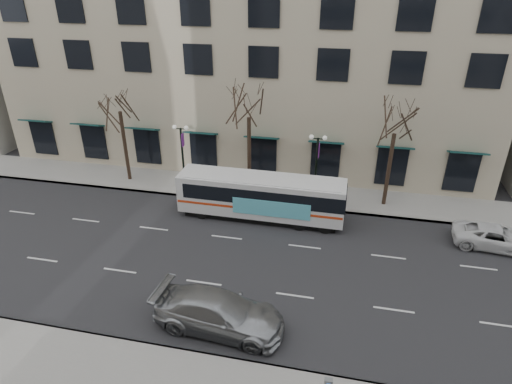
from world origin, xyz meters
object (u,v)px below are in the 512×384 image
(lamp_post_left, at_px, (183,154))
(city_bus, at_px, (262,196))
(tree_far_mid, at_px, (249,104))
(lamp_post_right, at_px, (316,166))
(tree_far_left, at_px, (118,99))
(tree_far_right, at_px, (396,120))
(white_pickup, at_px, (496,237))
(silver_car, at_px, (219,312))

(lamp_post_left, relative_size, city_bus, 0.46)
(tree_far_mid, bearing_deg, lamp_post_right, -6.83)
(tree_far_left, relative_size, tree_far_right, 1.03)
(tree_far_right, bearing_deg, tree_far_mid, 180.00)
(tree_far_right, height_order, lamp_post_right, tree_far_right)
(tree_far_left, relative_size, lamp_post_left, 1.60)
(tree_far_left, xyz_separation_m, white_pickup, (26.39, -4.00, -6.01))
(tree_far_left, relative_size, city_bus, 0.74)
(city_bus, height_order, silver_car, city_bus)
(lamp_post_left, height_order, silver_car, lamp_post_left)
(lamp_post_right, xyz_separation_m, silver_car, (-3.22, -13.46, -2.04))
(tree_far_left, distance_m, lamp_post_left, 6.29)
(city_bus, height_order, white_pickup, city_bus)
(tree_far_left, bearing_deg, tree_far_right, 0.00)
(tree_far_mid, relative_size, silver_car, 1.37)
(lamp_post_left, xyz_separation_m, white_pickup, (21.38, -3.40, -2.26))
(tree_far_right, bearing_deg, lamp_post_left, -177.71)
(lamp_post_right, relative_size, city_bus, 0.46)
(lamp_post_left, xyz_separation_m, city_bus, (6.69, -2.93, -1.28))
(tree_far_left, distance_m, lamp_post_right, 15.48)
(lamp_post_right, bearing_deg, tree_far_left, 177.71)
(tree_far_right, height_order, city_bus, tree_far_right)
(lamp_post_left, distance_m, white_pickup, 21.76)
(lamp_post_right, bearing_deg, tree_far_right, 6.85)
(city_bus, distance_m, white_pickup, 14.73)
(tree_far_left, bearing_deg, city_bus, -16.78)
(tree_far_right, relative_size, white_pickup, 1.63)
(lamp_post_right, distance_m, silver_car, 13.99)
(white_pickup, bearing_deg, tree_far_mid, 81.19)
(lamp_post_right, relative_size, white_pickup, 1.05)
(tree_far_left, xyz_separation_m, tree_far_mid, (10.00, 0.00, 0.21))
(tree_far_mid, relative_size, white_pickup, 1.73)
(tree_far_left, bearing_deg, silver_car, -50.02)
(tree_far_mid, bearing_deg, tree_far_left, -180.00)
(lamp_post_right, xyz_separation_m, white_pickup, (11.38, -3.40, -2.26))
(tree_far_right, distance_m, silver_car, 17.19)
(silver_car, relative_size, white_pickup, 1.26)
(tree_far_right, relative_size, silver_car, 1.29)
(silver_car, bearing_deg, tree_far_left, 44.30)
(lamp_post_left, bearing_deg, tree_far_left, 173.17)
(tree_far_left, height_order, silver_car, tree_far_left)
(tree_far_mid, height_order, white_pickup, tree_far_mid)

